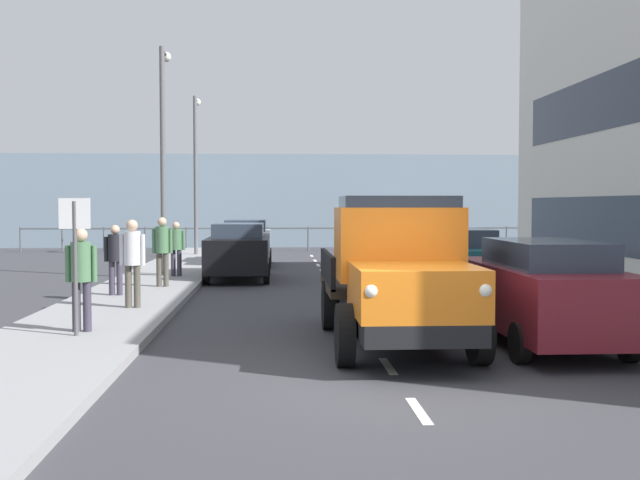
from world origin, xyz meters
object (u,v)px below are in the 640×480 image
at_px(car_teal_kerbside_1, 455,262).
at_px(lamp_post_far, 196,161).
at_px(pedestrian_in_dark_coat, 115,254).
at_px(pedestrian_couple_b, 132,256).
at_px(pedestrian_with_bag, 176,244).
at_px(car_maroon_kerbside_near, 542,291).
at_px(pedestrian_by_lamp, 81,271).
at_px(truck_vintage_orange, 398,275).
at_px(car_silver_oppositeside_1, 246,242).
at_px(pedestrian_near_railing, 162,246).
at_px(car_black_oppositeside_0, 238,251).
at_px(street_sign, 75,242).
at_px(lamp_post_promenade, 163,141).

relative_size(car_teal_kerbside_1, lamp_post_far, 0.65).
relative_size(pedestrian_in_dark_coat, lamp_post_far, 0.24).
xyz_separation_m(pedestrian_couple_b, pedestrian_with_bag, (0.01, -6.98, -0.13)).
height_order(car_maroon_kerbside_near, pedestrian_by_lamp, pedestrian_by_lamp).
bearing_deg(car_teal_kerbside_1, pedestrian_by_lamp, 34.14).
bearing_deg(truck_vintage_orange, car_silver_oppositeside_1, -79.57).
distance_m(car_teal_kerbside_1, pedestrian_near_railing, 7.54).
relative_size(truck_vintage_orange, pedestrian_by_lamp, 3.23).
bearing_deg(pedestrian_couple_b, pedestrian_with_bag, -89.89).
bearing_deg(pedestrian_with_bag, pedestrian_by_lamp, 88.38).
relative_size(car_silver_oppositeside_1, pedestrian_with_bag, 2.59).
bearing_deg(pedestrian_with_bag, pedestrian_near_railing, 90.48).
xyz_separation_m(car_black_oppositeside_0, pedestrian_with_bag, (1.85, 0.22, 0.21)).
bearing_deg(car_silver_oppositeside_1, car_black_oppositeside_0, 90.00).
height_order(car_silver_oppositeside_1, pedestrian_in_dark_coat, pedestrian_in_dark_coat).
bearing_deg(car_black_oppositeside_0, pedestrian_couple_b, 75.72).
xyz_separation_m(truck_vintage_orange, pedestrian_near_railing, (4.91, -8.06, 0.05)).
bearing_deg(pedestrian_with_bag, car_silver_oppositeside_1, -107.64).
distance_m(pedestrian_near_railing, street_sign, 7.44).
relative_size(truck_vintage_orange, pedestrian_in_dark_coat, 3.40).
bearing_deg(lamp_post_promenade, pedestrian_with_bag, 118.99).
bearing_deg(pedestrian_couple_b, street_sign, 85.09).
distance_m(car_silver_oppositeside_1, lamp_post_far, 6.00).
bearing_deg(car_maroon_kerbside_near, pedestrian_with_bag, -55.95).
relative_size(pedestrian_couple_b, street_sign, 0.81).
bearing_deg(car_silver_oppositeside_1, pedestrian_couple_b, 81.84).
bearing_deg(pedestrian_near_railing, pedestrian_couple_b, 89.85).
distance_m(pedestrian_near_railing, lamp_post_promenade, 4.87).
relative_size(pedestrian_by_lamp, lamp_post_far, 0.26).
relative_size(pedestrian_near_railing, lamp_post_promenade, 0.26).
relative_size(pedestrian_by_lamp, pedestrian_near_railing, 0.96).
distance_m(car_teal_kerbside_1, car_silver_oppositeside_1, 11.93).
bearing_deg(lamp_post_promenade, pedestrian_near_railing, 97.52).
height_order(pedestrian_near_railing, street_sign, street_sign).
bearing_deg(pedestrian_in_dark_coat, lamp_post_promenade, -93.34).
xyz_separation_m(car_maroon_kerbside_near, pedestrian_by_lamp, (7.60, -0.88, 0.29)).
relative_size(car_teal_kerbside_1, pedestrian_near_railing, 2.45).
bearing_deg(pedestrian_by_lamp, truck_vintage_orange, 168.85).
xyz_separation_m(pedestrian_near_railing, street_sign, (0.30, 7.42, 0.46)).
relative_size(pedestrian_couple_b, lamp_post_far, 0.27).
bearing_deg(street_sign, truck_vintage_orange, 173.07).
xyz_separation_m(car_silver_oppositeside_1, pedestrian_in_dark_coat, (2.65, 10.56, 0.23)).
height_order(car_teal_kerbside_1, street_sign, street_sign).
xyz_separation_m(truck_vintage_orange, pedestrian_couple_b, (4.92, -3.99, 0.06)).
height_order(car_silver_oppositeside_1, lamp_post_far, lamp_post_far).
bearing_deg(lamp_post_far, car_silver_oppositeside_1, 117.55).
bearing_deg(pedestrian_couple_b, lamp_post_promenade, -86.44).
relative_size(pedestrian_in_dark_coat, lamp_post_promenade, 0.24).
distance_m(car_maroon_kerbside_near, lamp_post_promenade, 14.44).
bearing_deg(street_sign, lamp_post_far, -89.45).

